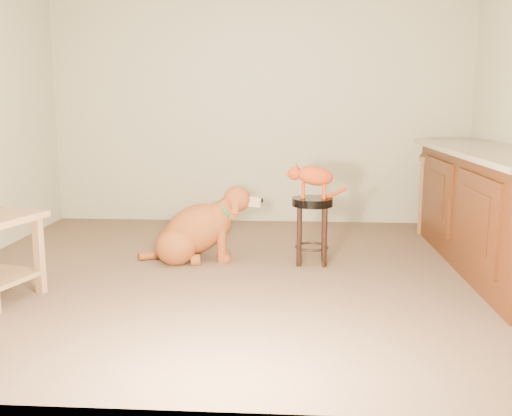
# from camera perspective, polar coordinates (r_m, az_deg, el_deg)

# --- Properties ---
(floor) EXTENTS (4.50, 4.00, 0.01)m
(floor) POSITION_cam_1_polar(r_m,az_deg,el_deg) (4.42, -1.22, -6.57)
(floor) COLOR brown
(floor) RESTS_ON ground
(room_shell) EXTENTS (4.54, 4.04, 2.62)m
(room_shell) POSITION_cam_1_polar(r_m,az_deg,el_deg) (4.24, -1.31, 15.65)
(room_shell) COLOR #BBB696
(room_shell) RESTS_ON ground
(cabinet_run) EXTENTS (0.70, 2.56, 0.94)m
(cabinet_run) POSITION_cam_1_polar(r_m,az_deg,el_deg) (4.85, 22.63, -0.48)
(cabinet_run) COLOR #4B230D
(cabinet_run) RESTS_ON ground
(padded_stool) EXTENTS (0.33, 0.33, 0.54)m
(padded_stool) POSITION_cam_1_polar(r_m,az_deg,el_deg) (4.63, 5.62, -0.91)
(padded_stool) COLOR black
(padded_stool) RESTS_ON ground
(wood_stool) EXTENTS (0.51, 0.51, 0.77)m
(wood_stool) POSITION_cam_1_polar(r_m,az_deg,el_deg) (6.04, 17.88, 1.48)
(wood_stool) COLOR brown
(wood_stool) RESTS_ON ground
(golden_retriever) EXTENTS (1.04, 0.55, 0.66)m
(golden_retriever) POSITION_cam_1_polar(r_m,az_deg,el_deg) (4.75, -5.93, -2.30)
(golden_retriever) COLOR brown
(golden_retriever) RESTS_ON ground
(tabby_kitten) EXTENTS (0.50, 0.18, 0.31)m
(tabby_kitten) POSITION_cam_1_polar(r_m,az_deg,el_deg) (4.58, 5.55, 3.12)
(tabby_kitten) COLOR #962F0F
(tabby_kitten) RESTS_ON padded_stool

